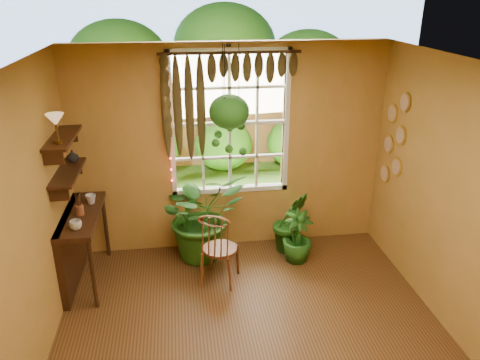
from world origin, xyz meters
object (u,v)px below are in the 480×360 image
object	(u,v)px
counter_ledge	(75,240)
potted_plant_mid	(290,221)
potted_plant_left	(202,214)
hanging_basket	(229,114)
windsor_chair	(219,258)

from	to	relation	value
counter_ledge	potted_plant_mid	bearing A→B (deg)	7.59
counter_ledge	potted_plant_mid	xyz separation A→B (m)	(2.67, 0.36, -0.13)
potted_plant_left	counter_ledge	bearing A→B (deg)	-166.03
hanging_basket	potted_plant_mid	bearing A→B (deg)	-5.16
counter_ledge	potted_plant_left	distance (m)	1.55
windsor_chair	hanging_basket	xyz separation A→B (m)	(0.21, 0.68, 1.57)
potted_plant_mid	counter_ledge	bearing A→B (deg)	-172.41
counter_ledge	potted_plant_left	xyz separation A→B (m)	(1.50, 0.37, 0.05)
counter_ledge	potted_plant_left	bearing A→B (deg)	13.97
potted_plant_mid	hanging_basket	xyz separation A→B (m)	(-0.79, 0.07, 1.46)
windsor_chair	hanging_basket	bearing A→B (deg)	96.00
windsor_chair	potted_plant_left	xyz separation A→B (m)	(-0.16, 0.62, 0.28)
counter_ledge	windsor_chair	world-z (taller)	windsor_chair
windsor_chair	hanging_basket	world-z (taller)	hanging_basket
potted_plant_mid	hanging_basket	size ratio (longest dim) A/B	0.64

